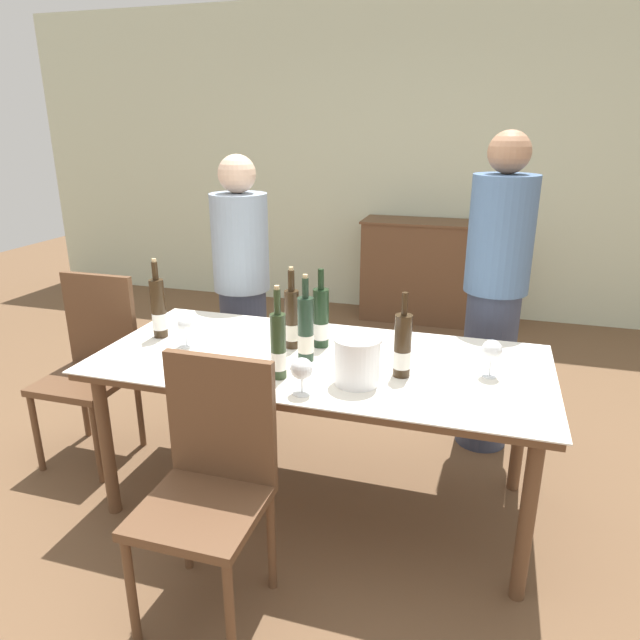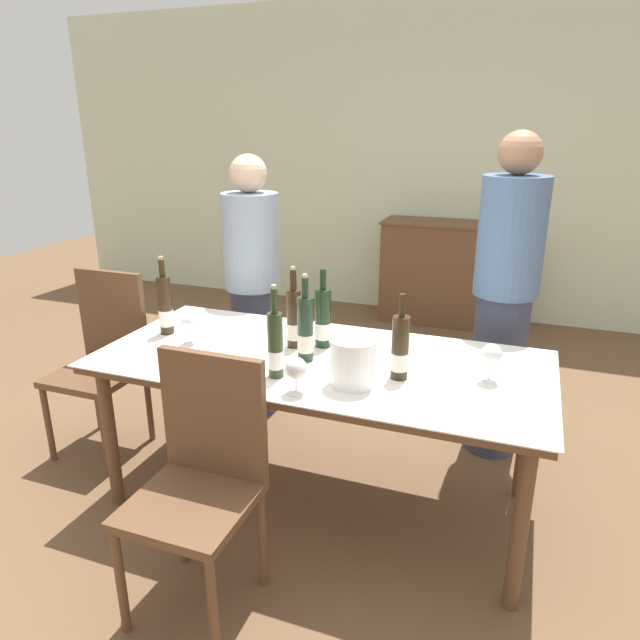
% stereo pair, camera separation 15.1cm
% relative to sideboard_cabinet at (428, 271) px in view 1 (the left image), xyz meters
% --- Properties ---
extents(ground_plane, '(12.00, 12.00, 0.00)m').
position_rel_sideboard_cabinet_xyz_m(ground_plane, '(-0.17, -2.90, -0.46)').
color(ground_plane, brown).
extents(back_wall, '(8.00, 0.10, 2.80)m').
position_rel_sideboard_cabinet_xyz_m(back_wall, '(-0.17, 0.29, 0.94)').
color(back_wall, beige).
rests_on(back_wall, ground_plane).
extents(sideboard_cabinet, '(1.22, 0.46, 0.92)m').
position_rel_sideboard_cabinet_xyz_m(sideboard_cabinet, '(0.00, 0.00, 0.00)').
color(sideboard_cabinet, brown).
rests_on(sideboard_cabinet, ground_plane).
extents(dining_table, '(2.00, 0.92, 0.74)m').
position_rel_sideboard_cabinet_xyz_m(dining_table, '(-0.17, -2.90, 0.22)').
color(dining_table, brown).
rests_on(dining_table, ground_plane).
extents(ice_bucket, '(0.19, 0.19, 0.19)m').
position_rel_sideboard_cabinet_xyz_m(ice_bucket, '(0.05, -3.10, 0.39)').
color(ice_bucket, white).
rests_on(ice_bucket, dining_table).
extents(wine_bottle_0, '(0.07, 0.07, 0.39)m').
position_rel_sideboard_cabinet_xyz_m(wine_bottle_0, '(-0.27, -3.14, 0.42)').
color(wine_bottle_0, '#28381E').
rests_on(wine_bottle_0, dining_table).
extents(wine_bottle_1, '(0.07, 0.07, 0.39)m').
position_rel_sideboard_cabinet_xyz_m(wine_bottle_1, '(-1.00, -2.86, 0.42)').
color(wine_bottle_1, '#332314').
rests_on(wine_bottle_1, dining_table).
extents(wine_bottle_2, '(0.07, 0.07, 0.36)m').
position_rel_sideboard_cabinet_xyz_m(wine_bottle_2, '(0.21, -2.98, 0.41)').
color(wine_bottle_2, '#332314').
rests_on(wine_bottle_2, dining_table).
extents(wine_bottle_3, '(0.07, 0.07, 0.39)m').
position_rel_sideboard_cabinet_xyz_m(wine_bottle_3, '(-0.22, -2.94, 0.42)').
color(wine_bottle_3, '#1E3323').
rests_on(wine_bottle_3, dining_table).
extents(wine_bottle_4, '(0.08, 0.08, 0.37)m').
position_rel_sideboard_cabinet_xyz_m(wine_bottle_4, '(-0.21, -2.75, 0.42)').
color(wine_bottle_4, black).
rests_on(wine_bottle_4, dining_table).
extents(wine_bottle_5, '(0.07, 0.07, 0.39)m').
position_rel_sideboard_cabinet_xyz_m(wine_bottle_5, '(-0.33, -2.81, 0.42)').
color(wine_bottle_5, '#332314').
rests_on(wine_bottle_5, dining_table).
extents(wine_glass_0, '(0.09, 0.09, 0.16)m').
position_rel_sideboard_cabinet_xyz_m(wine_glass_0, '(0.56, -2.88, 0.40)').
color(wine_glass_0, white).
rests_on(wine_glass_0, dining_table).
extents(wine_glass_1, '(0.07, 0.07, 0.15)m').
position_rel_sideboard_cabinet_xyz_m(wine_glass_1, '(-0.81, -2.94, 0.39)').
color(wine_glass_1, white).
rests_on(wine_glass_1, dining_table).
extents(wine_glass_2, '(0.09, 0.09, 0.15)m').
position_rel_sideboard_cabinet_xyz_m(wine_glass_2, '(-0.13, -3.26, 0.39)').
color(wine_glass_2, white).
rests_on(wine_glass_2, dining_table).
extents(chair_near_front, '(0.42, 0.42, 0.96)m').
position_rel_sideboard_cabinet_xyz_m(chair_near_front, '(-0.37, -3.58, 0.09)').
color(chair_near_front, brown).
rests_on(chair_near_front, ground_plane).
extents(chair_left_end, '(0.42, 0.42, 0.99)m').
position_rel_sideboard_cabinet_xyz_m(chair_left_end, '(-1.46, -2.80, 0.10)').
color(chair_left_end, brown).
rests_on(chair_left_end, ground_plane).
extents(person_host, '(0.33, 0.33, 1.58)m').
position_rel_sideboard_cabinet_xyz_m(person_host, '(-0.88, -2.15, 0.33)').
color(person_host, '#383F56').
rests_on(person_host, ground_plane).
extents(person_guest_left, '(0.33, 0.33, 1.71)m').
position_rel_sideboard_cabinet_xyz_m(person_guest_left, '(0.56, -2.11, 0.40)').
color(person_guest_left, '#383F56').
rests_on(person_guest_left, ground_plane).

